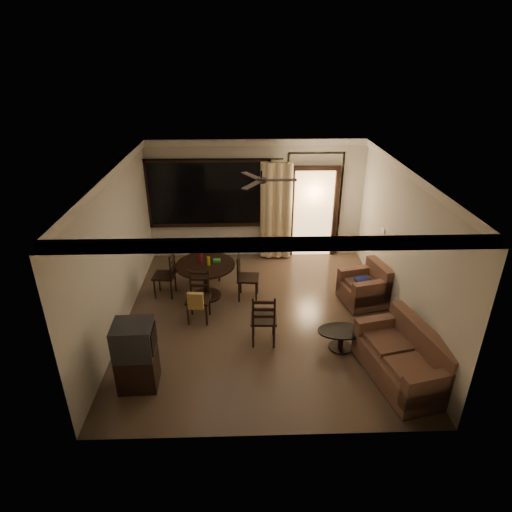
{
  "coord_description": "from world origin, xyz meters",
  "views": [
    {
      "loc": [
        -0.3,
        -6.76,
        4.56
      ],
      "look_at": [
        -0.08,
        0.2,
        1.19
      ],
      "focal_mm": 30.0,
      "sensor_mm": 36.0,
      "label": 1
    }
  ],
  "objects_px": {
    "side_chair": "(264,327)",
    "coffee_table": "(341,336)",
    "dining_chair_west": "(166,283)",
    "tv_cabinet": "(136,355)",
    "dining_chair_north": "(212,266)",
    "sofa": "(405,360)",
    "dining_table": "(206,271)",
    "dining_chair_east": "(248,285)",
    "armchair": "(366,287)",
    "dining_chair_south": "(199,306)"
  },
  "relations": [
    {
      "from": "dining_table",
      "to": "tv_cabinet",
      "type": "xyz_separation_m",
      "value": [
        -0.83,
        -2.54,
        -0.04
      ]
    },
    {
      "from": "dining_chair_south",
      "to": "sofa",
      "type": "relative_size",
      "value": 0.55
    },
    {
      "from": "side_chair",
      "to": "dining_table",
      "type": "bearing_deg",
      "value": -52.65
    },
    {
      "from": "dining_chair_west",
      "to": "side_chair",
      "type": "relative_size",
      "value": 0.97
    },
    {
      "from": "dining_chair_east",
      "to": "side_chair",
      "type": "distance_m",
      "value": 1.49
    },
    {
      "from": "dining_chair_south",
      "to": "tv_cabinet",
      "type": "distance_m",
      "value": 1.85
    },
    {
      "from": "dining_chair_west",
      "to": "dining_table",
      "type": "bearing_deg",
      "value": 90.08
    },
    {
      "from": "dining_chair_west",
      "to": "side_chair",
      "type": "distance_m",
      "value": 2.51
    },
    {
      "from": "dining_chair_north",
      "to": "armchair",
      "type": "height_order",
      "value": "dining_chair_north"
    },
    {
      "from": "dining_chair_west",
      "to": "dining_chair_south",
      "type": "height_order",
      "value": "same"
    },
    {
      "from": "dining_chair_north",
      "to": "side_chair",
      "type": "height_order",
      "value": "side_chair"
    },
    {
      "from": "coffee_table",
      "to": "side_chair",
      "type": "distance_m",
      "value": 1.31
    },
    {
      "from": "dining_chair_east",
      "to": "sofa",
      "type": "distance_m",
      "value": 3.38
    },
    {
      "from": "dining_chair_north",
      "to": "tv_cabinet",
      "type": "height_order",
      "value": "tv_cabinet"
    },
    {
      "from": "dining_chair_west",
      "to": "dining_chair_north",
      "type": "relative_size",
      "value": 1.0
    },
    {
      "from": "dining_chair_east",
      "to": "tv_cabinet",
      "type": "bearing_deg",
      "value": 151.32
    },
    {
      "from": "armchair",
      "to": "side_chair",
      "type": "xyz_separation_m",
      "value": [
        -2.08,
        -1.22,
        -0.04
      ]
    },
    {
      "from": "dining_chair_west",
      "to": "sofa",
      "type": "distance_m",
      "value": 4.77
    },
    {
      "from": "dining_chair_west",
      "to": "side_chair",
      "type": "xyz_separation_m",
      "value": [
        1.92,
        -1.62,
        0.01
      ]
    },
    {
      "from": "dining_chair_west",
      "to": "coffee_table",
      "type": "distance_m",
      "value": 3.7
    },
    {
      "from": "dining_chair_south",
      "to": "sofa",
      "type": "height_order",
      "value": "dining_chair_south"
    },
    {
      "from": "dining_chair_north",
      "to": "side_chair",
      "type": "relative_size",
      "value": 0.97
    },
    {
      "from": "tv_cabinet",
      "to": "armchair",
      "type": "xyz_separation_m",
      "value": [
        3.99,
        2.21,
        -0.21
      ]
    },
    {
      "from": "sofa",
      "to": "dining_table",
      "type": "bearing_deg",
      "value": 128.72
    },
    {
      "from": "dining_chair_north",
      "to": "side_chair",
      "type": "distance_m",
      "value": 2.54
    },
    {
      "from": "side_chair",
      "to": "dining_chair_south",
      "type": "bearing_deg",
      "value": -28.41
    },
    {
      "from": "dining_table",
      "to": "side_chair",
      "type": "height_order",
      "value": "side_chair"
    },
    {
      "from": "tv_cabinet",
      "to": "coffee_table",
      "type": "bearing_deg",
      "value": 11.36
    },
    {
      "from": "dining_chair_south",
      "to": "side_chair",
      "type": "xyz_separation_m",
      "value": [
        1.16,
        -0.69,
        -0.01
      ]
    },
    {
      "from": "dining_table",
      "to": "sofa",
      "type": "xyz_separation_m",
      "value": [
        3.18,
        -2.51,
        -0.24
      ]
    },
    {
      "from": "dining_chair_east",
      "to": "dining_chair_south",
      "type": "xyz_separation_m",
      "value": [
        -0.91,
        -0.78,
        0.02
      ]
    },
    {
      "from": "coffee_table",
      "to": "dining_table",
      "type": "bearing_deg",
      "value": 143.49
    },
    {
      "from": "dining_chair_north",
      "to": "sofa",
      "type": "xyz_separation_m",
      "value": [
        3.1,
        -3.29,
        0.05
      ]
    },
    {
      "from": "tv_cabinet",
      "to": "coffee_table",
      "type": "xyz_separation_m",
      "value": [
        3.2,
        0.78,
        -0.31
      ]
    },
    {
      "from": "sofa",
      "to": "coffee_table",
      "type": "height_order",
      "value": "sofa"
    },
    {
      "from": "dining_chair_north",
      "to": "side_chair",
      "type": "bearing_deg",
      "value": 118.8
    },
    {
      "from": "armchair",
      "to": "coffee_table",
      "type": "xyz_separation_m",
      "value": [
        -0.79,
        -1.43,
        -0.1
      ]
    },
    {
      "from": "side_chair",
      "to": "coffee_table",
      "type": "bearing_deg",
      "value": 173.09
    },
    {
      "from": "sofa",
      "to": "coffee_table",
      "type": "xyz_separation_m",
      "value": [
        -0.8,
        0.75,
        -0.1
      ]
    },
    {
      "from": "dining_chair_north",
      "to": "dining_chair_south",
      "type": "bearing_deg",
      "value": 90.0
    },
    {
      "from": "armchair",
      "to": "tv_cabinet",
      "type": "bearing_deg",
      "value": -164.7
    },
    {
      "from": "dining_chair_east",
      "to": "armchair",
      "type": "height_order",
      "value": "dining_chair_east"
    },
    {
      "from": "dining_table",
      "to": "coffee_table",
      "type": "relative_size",
      "value": 1.45
    },
    {
      "from": "dining_table",
      "to": "side_chair",
      "type": "relative_size",
      "value": 1.2
    },
    {
      "from": "dining_table",
      "to": "dining_chair_west",
      "type": "distance_m",
      "value": 0.89
    },
    {
      "from": "dining_chair_east",
      "to": "tv_cabinet",
      "type": "distance_m",
      "value": 2.97
    },
    {
      "from": "dining_chair_east",
      "to": "sofa",
      "type": "bearing_deg",
      "value": -130.73
    },
    {
      "from": "dining_chair_east",
      "to": "dining_chair_south",
      "type": "bearing_deg",
      "value": 135.7
    },
    {
      "from": "dining_chair_north",
      "to": "coffee_table",
      "type": "xyz_separation_m",
      "value": [
        2.3,
        -2.54,
        -0.05
      ]
    },
    {
      "from": "tv_cabinet",
      "to": "side_chair",
      "type": "relative_size",
      "value": 1.11
    }
  ]
}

